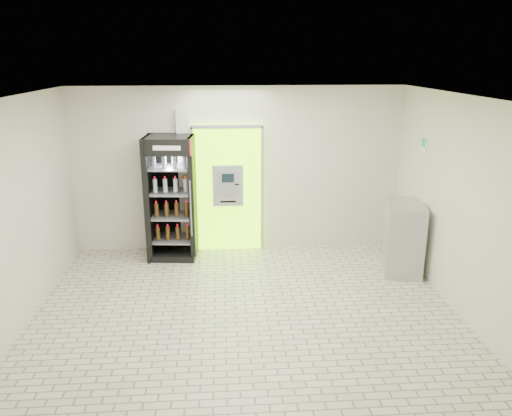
{
  "coord_description": "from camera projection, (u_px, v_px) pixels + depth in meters",
  "views": [
    {
      "loc": [
        -0.29,
        -6.44,
        3.49
      ],
      "look_at": [
        0.23,
        1.2,
        1.15
      ],
      "focal_mm": 35.0,
      "sensor_mm": 36.0,
      "label": 1
    }
  ],
  "objects": [
    {
      "name": "steel_cabinet",
      "position": [
        403.0,
        237.0,
        8.31
      ],
      "size": [
        0.79,
        1.0,
        1.19
      ],
      "rotation": [
        0.0,
        0.0,
        -0.23
      ],
      "color": "#A3A5AA",
      "rests_on": "ground"
    },
    {
      "name": "beverage_cooler",
      "position": [
        172.0,
        200.0,
        8.84
      ],
      "size": [
        0.88,
        0.81,
        2.19
      ],
      "rotation": [
        0.0,
        0.0,
        -0.08
      ],
      "color": "black",
      "rests_on": "ground"
    },
    {
      "name": "atm_assembly",
      "position": [
        228.0,
        188.0,
        9.13
      ],
      "size": [
        1.3,
        0.24,
        2.33
      ],
      "color": "#8CF403",
      "rests_on": "ground"
    },
    {
      "name": "pillar",
      "position": [
        185.0,
        182.0,
        9.08
      ],
      "size": [
        0.22,
        0.11,
        2.6
      ],
      "color": "silver",
      "rests_on": "ground"
    },
    {
      "name": "ground",
      "position": [
        246.0,
        309.0,
        7.19
      ],
      "size": [
        6.0,
        6.0,
        0.0
      ],
      "primitive_type": "plane",
      "color": "beige",
      "rests_on": "ground"
    },
    {
      "name": "room_shell",
      "position": [
        245.0,
        185.0,
        6.65
      ],
      "size": [
        6.0,
        6.0,
        6.0
      ],
      "color": "silver",
      "rests_on": "ground"
    },
    {
      "name": "exit_sign",
      "position": [
        424.0,
        144.0,
        8.1
      ],
      "size": [
        0.02,
        0.22,
        0.26
      ],
      "color": "white",
      "rests_on": "room_shell"
    }
  ]
}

